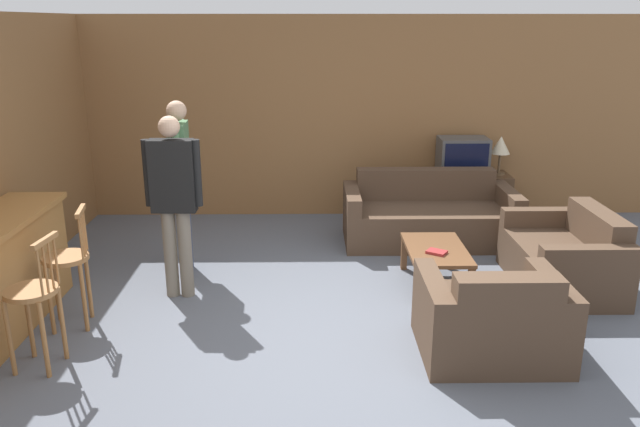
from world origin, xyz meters
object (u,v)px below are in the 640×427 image
Objects in this scene: loveseat_right at (565,258)px; couch_far at (428,217)px; armchair_near at (492,321)px; tv at (463,156)px; person_by_window at (181,176)px; coffee_table at (436,254)px; table_lamp at (501,147)px; book_on_table at (437,252)px; tv_unit at (460,197)px; person_by_counter at (174,196)px; bar_chair_near at (34,301)px; bar_chair_mid at (68,266)px.

couch_far is at bearing 129.19° from loveseat_right.
armchair_near is 1.76× the size of tv.
tv is at bearing 27.28° from person_by_window.
table_lamp is (1.20, 2.13, 0.65)m from coffee_table.
tv_unit is at bearing 71.74° from book_on_table.
person_by_counter reaches higher than couch_far.
loveseat_right is (1.09, 1.33, -0.00)m from armchair_near.
bar_chair_near is 5.76m from table_lamp.
bar_chair_mid is 0.84× the size of tv_unit.
tv_unit is at bearing 71.20° from coffee_table.
book_on_table is 0.45× the size of table_lamp.
bar_chair_mid is at bearing -143.69° from tv_unit.
book_on_table is at bearing -97.53° from couch_far.
coffee_table is at bearing 179.01° from loveseat_right.
tv reaches higher than book_on_table.
bar_chair_near is 1.11× the size of coffee_table.
coffee_table is 1.52× the size of tv.
armchair_near is at bearing 2.23° from bar_chair_near.
tv is at bearing 81.07° from armchair_near.
book_on_table is at bearing -108.26° from tv_unit.
person_by_counter is (-2.65, -1.53, 0.69)m from couch_far.
tv_unit is 2.50× the size of table_lamp.
tv is (3.99, 2.93, 0.31)m from bar_chair_mid.
bar_chair_near is at bearing -137.85° from tv_unit.
tv_unit is 4.01m from person_by_counter.
person_by_counter reaches higher than tv_unit.
person_by_window is (-2.71, -0.89, 0.73)m from couch_far.
coffee_table is at bearing -9.89° from person_by_window.
armchair_near is 1.36m from coffee_table.
armchair_near is 3.69m from table_lamp.
table_lamp is 4.35m from person_by_counter.
person_by_window is (-3.74, -1.69, 0.04)m from table_lamp.
bar_chair_near is at bearing -177.77° from armchair_near.
loveseat_right is at bearing -6.95° from person_by_window.
bar_chair_mid is 1.51m from person_by_window.
couch_far is 1.34m from coffee_table.
person_by_counter is (-3.68, -2.32, 0.00)m from table_lamp.
couch_far is at bearing -142.40° from table_lamp.
coffee_table is at bearing 24.42° from bar_chair_near.
bar_chair_near is 5.39m from tv.
couch_far is 2.68m from armchair_near.
couch_far is (3.43, 2.81, -0.26)m from bar_chair_near.
couch_far is 0.97m from tv_unit.
person_by_window is (0.73, 1.92, 0.47)m from bar_chair_near.
book_on_table is at bearing -108.28° from tv.
bar_chair_near is at bearing -89.99° from bar_chair_mid.
bar_chair_near reaches higher than coffee_table.
person_by_counter is (-3.20, -2.32, 0.67)m from tv_unit.
person_by_window is (-2.51, 0.59, 0.61)m from book_on_table.
person_by_counter is (-2.45, -0.05, 0.57)m from book_on_table.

